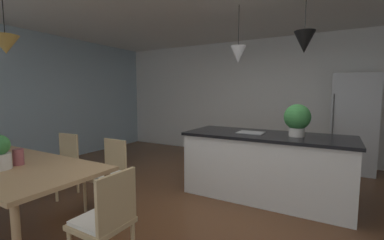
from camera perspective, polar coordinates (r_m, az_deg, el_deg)
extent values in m
cube|color=brown|center=(3.33, 4.67, -20.50)|extent=(10.00, 8.40, 0.04)
cube|color=silver|center=(6.10, 17.81, 4.61)|extent=(10.00, 0.12, 2.70)
cube|color=#9EB7C6|center=(5.96, -33.50, 3.89)|extent=(0.06, 8.40, 2.70)
cube|color=tan|center=(3.32, -35.64, -8.41)|extent=(2.10, 1.02, 0.04)
cylinder|color=tan|center=(4.43, -35.65, -9.69)|extent=(0.06, 0.06, 0.70)
cylinder|color=tan|center=(2.87, -18.28, -17.14)|extent=(0.06, 0.06, 0.70)
cube|color=tan|center=(2.30, -19.62, -20.98)|extent=(0.40, 0.40, 0.04)
cube|color=white|center=(2.29, -19.65, -20.20)|extent=(0.36, 0.36, 0.03)
cube|color=tan|center=(2.09, -16.50, -16.88)|extent=(0.03, 0.38, 0.42)
cylinder|color=tan|center=(2.62, -18.97, -23.02)|extent=(0.04, 0.04, 0.41)
cube|color=tan|center=(4.17, -27.74, -9.06)|extent=(0.42, 0.42, 0.04)
cube|color=white|center=(4.16, -27.76, -8.60)|extent=(0.38, 0.38, 0.03)
cube|color=tan|center=(4.23, -25.91, -5.59)|extent=(0.38, 0.05, 0.42)
cylinder|color=tan|center=(4.01, -28.13, -13.04)|extent=(0.04, 0.04, 0.41)
cylinder|color=tan|center=(4.28, -30.84, -11.99)|extent=(0.04, 0.04, 0.41)
cylinder|color=tan|center=(4.20, -24.28, -11.99)|extent=(0.04, 0.04, 0.41)
cylinder|color=tan|center=(4.46, -27.11, -11.08)|extent=(0.04, 0.04, 0.41)
cube|color=tan|center=(3.44, -18.98, -11.83)|extent=(0.41, 0.41, 0.04)
cube|color=white|center=(3.43, -19.00, -11.27)|extent=(0.37, 0.37, 0.03)
cube|color=tan|center=(3.49, -16.83, -7.58)|extent=(0.38, 0.04, 0.42)
cylinder|color=tan|center=(3.29, -19.24, -16.83)|extent=(0.04, 0.04, 0.41)
cylinder|color=tan|center=(3.54, -22.87, -15.29)|extent=(0.04, 0.04, 0.41)
cylinder|color=tan|center=(3.50, -14.79, -15.29)|extent=(0.04, 0.04, 0.41)
cylinder|color=tan|center=(3.74, -18.52, -14.01)|extent=(0.04, 0.04, 0.41)
cube|color=silver|center=(3.79, 16.17, -9.94)|extent=(2.17, 0.86, 0.88)
cube|color=black|center=(3.69, 16.37, -3.35)|extent=(2.23, 0.92, 0.04)
cube|color=gray|center=(3.74, 13.04, -2.75)|extent=(0.36, 0.30, 0.01)
cube|color=#B2B5B7|center=(5.60, 32.40, -0.62)|extent=(0.74, 0.64, 1.82)
cylinder|color=#4C4C4C|center=(5.26, 28.99, -0.81)|extent=(0.02, 0.02, 1.09)
cylinder|color=black|center=(3.38, -36.77, 20.51)|extent=(0.01, 0.01, 0.65)
cone|color=olive|center=(3.29, -36.31, 13.50)|extent=(0.26, 0.26, 0.19)
cylinder|color=black|center=(3.89, 10.44, 20.10)|extent=(0.01, 0.01, 0.56)
cone|color=#B7B7B7|center=(3.81, 10.33, 14.18)|extent=(0.21, 0.21, 0.25)
cylinder|color=black|center=(3.71, 24.13, 21.22)|extent=(0.01, 0.01, 0.46)
cone|color=black|center=(3.63, 23.88, 15.69)|extent=(0.26, 0.26, 0.27)
cylinder|color=beige|center=(3.61, 22.40, -2.52)|extent=(0.20, 0.20, 0.11)
sphere|color=#387F3D|center=(3.59, 22.53, 0.64)|extent=(0.34, 0.34, 0.34)
cylinder|color=beige|center=(3.14, -37.18, -7.45)|extent=(0.20, 0.20, 0.16)
cylinder|color=#994C51|center=(3.22, -34.39, -6.85)|extent=(0.10, 0.10, 0.17)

